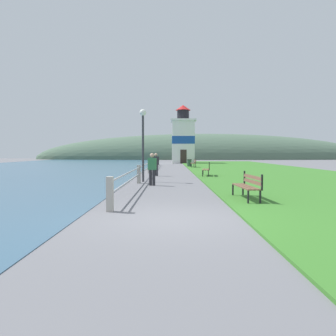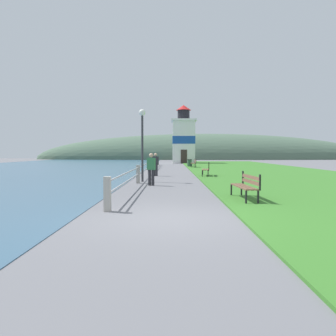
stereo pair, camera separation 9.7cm
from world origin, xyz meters
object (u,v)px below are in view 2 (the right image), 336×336
(person_by_railing, at_px, (156,164))
(trash_bin, at_px, (190,163))
(park_bench_near, at_px, (246,185))
(park_bench_far, at_px, (194,163))
(person_strolling, at_px, (151,168))
(lamp_post, at_px, (142,132))
(park_bench_midway, at_px, (207,168))
(lighthouse, at_px, (184,138))

(person_by_railing, distance_m, trash_bin, 14.44)
(park_bench_near, height_order, park_bench_far, same)
(person_strolling, relative_size, lamp_post, 0.40)
(park_bench_midway, distance_m, person_strolling, 6.81)
(person_strolling, xyz_separation_m, lamp_post, (-0.61, 2.09, 1.89))
(park_bench_near, height_order, lamp_post, lamp_post)
(park_bench_near, bearing_deg, park_bench_midway, -92.14)
(trash_bin, height_order, lamp_post, lamp_post)
(person_strolling, bearing_deg, person_by_railing, 17.00)
(park_bench_near, distance_m, park_bench_midway, 10.88)
(person_strolling, relative_size, trash_bin, 1.87)
(person_strolling, bearing_deg, park_bench_midway, -13.19)
(park_bench_near, height_order, lighthouse, lighthouse)
(park_bench_midway, xyz_separation_m, person_strolling, (-3.33, -5.93, 0.31))
(trash_bin, bearing_deg, lamp_post, -101.07)
(park_bench_far, height_order, trash_bin, park_bench_far)
(park_bench_near, relative_size, park_bench_far, 1.20)
(park_bench_near, distance_m, lamp_post, 8.43)
(park_bench_far, bearing_deg, park_bench_midway, 88.64)
(park_bench_far, relative_size, person_strolling, 1.06)
(lighthouse, height_order, trash_bin, lighthouse)
(person_by_railing, bearing_deg, lamp_post, -158.12)
(person_strolling, distance_m, trash_bin, 20.74)
(trash_bin, bearing_deg, person_by_railing, -102.37)
(person_by_railing, height_order, lamp_post, lamp_post)
(person_strolling, bearing_deg, park_bench_far, 5.90)
(lighthouse, xyz_separation_m, trash_bin, (0.21, -12.56, -3.27))
(park_bench_far, xyz_separation_m, person_strolling, (-3.35, -18.58, 0.31))
(trash_bin, bearing_deg, lighthouse, 90.94)
(park_bench_far, relative_size, trash_bin, 1.98)
(park_bench_midway, distance_m, park_bench_far, 12.65)
(park_bench_midway, height_order, person_strolling, person_strolling)
(person_strolling, bearing_deg, park_bench_near, -128.82)
(park_bench_near, bearing_deg, trash_bin, -91.82)
(lighthouse, height_order, person_strolling, lighthouse)
(park_bench_near, xyz_separation_m, lighthouse, (-0.69, 38.03, 3.16))
(park_bench_far, height_order, person_strolling, person_strolling)
(park_bench_near, relative_size, lighthouse, 0.23)
(park_bench_far, bearing_deg, person_by_railing, 72.91)
(park_bench_near, relative_size, person_strolling, 1.27)
(park_bench_far, distance_m, lighthouse, 14.85)
(park_bench_midway, xyz_separation_m, park_bench_far, (0.02, 12.65, -0.00))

